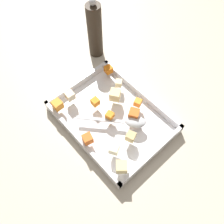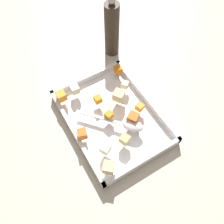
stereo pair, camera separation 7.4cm
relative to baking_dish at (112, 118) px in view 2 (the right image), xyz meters
name	(u,v)px [view 2 (the right image)]	position (x,y,z in m)	size (l,w,h in m)	color
ground_plane	(107,117)	(-0.02, -0.01, -0.01)	(4.00, 4.00, 0.00)	#BCB29E
baking_dish	(112,118)	(0.00, 0.00, 0.00)	(0.37, 0.28, 0.04)	silver
carrot_chunk_under_handle	(109,115)	(0.01, -0.01, 0.04)	(0.02, 0.02, 0.02)	orange
carrot_chunk_center	(98,99)	(-0.06, -0.02, 0.04)	(0.02, 0.02, 0.02)	orange
carrot_chunk_heap_top	(118,70)	(-0.14, 0.11, 0.04)	(0.02, 0.02, 0.02)	orange
carrot_chunk_back_center	(82,134)	(0.02, -0.12, 0.04)	(0.03, 0.03, 0.03)	orange
carrot_chunk_corner_nw	(140,107)	(0.03, 0.09, 0.04)	(0.02, 0.02, 0.02)	orange
carrot_chunk_near_left	(133,118)	(0.05, 0.04, 0.04)	(0.03, 0.03, 0.03)	orange
carrot_chunk_mid_left	(61,96)	(-0.13, -0.11, 0.04)	(0.03, 0.03, 0.03)	orange
potato_chunk_near_spoon	(75,89)	(-0.14, -0.06, 0.04)	(0.03, 0.03, 0.03)	beige
potato_chunk_near_right	(109,167)	(0.15, -0.10, 0.04)	(0.03, 0.03, 0.03)	#E0CC89
potato_chunk_front_center	(106,149)	(0.10, -0.08, 0.04)	(0.03, 0.03, 0.03)	beige
potato_chunk_rim_edge	(125,139)	(0.10, -0.02, 0.04)	(0.03, 0.03, 0.03)	tan
potato_chunk_corner_sw	(125,85)	(-0.07, 0.09, 0.04)	(0.02, 0.02, 0.02)	beige
potato_chunk_mid_right	(119,96)	(-0.04, 0.05, 0.05)	(0.03, 0.03, 0.03)	#E0CC89
serving_spoon	(129,125)	(0.06, 0.02, 0.04)	(0.18, 0.16, 0.02)	silver
pepper_mill	(112,30)	(-0.27, 0.16, 0.10)	(0.05, 0.05, 0.23)	#2D2319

